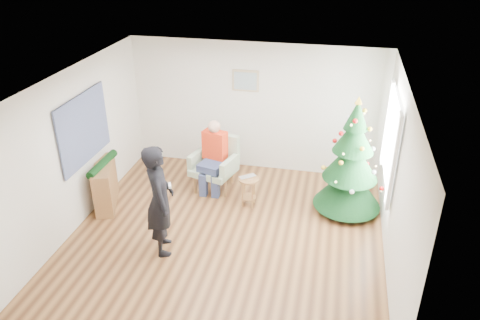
% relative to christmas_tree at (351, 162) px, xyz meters
% --- Properties ---
extents(floor, '(5.00, 5.00, 0.00)m').
position_rel_christmas_tree_xyz_m(floor, '(-1.90, -1.21, -0.96)').
color(floor, brown).
rests_on(floor, ground).
extents(ceiling, '(5.00, 5.00, 0.00)m').
position_rel_christmas_tree_xyz_m(ceiling, '(-1.90, -1.21, 1.64)').
color(ceiling, white).
rests_on(ceiling, wall_back).
extents(wall_back, '(5.00, 0.00, 5.00)m').
position_rel_christmas_tree_xyz_m(wall_back, '(-1.90, 1.29, 0.34)').
color(wall_back, silver).
rests_on(wall_back, floor).
extents(wall_front, '(5.00, 0.00, 5.00)m').
position_rel_christmas_tree_xyz_m(wall_front, '(-1.90, -3.71, 0.34)').
color(wall_front, silver).
rests_on(wall_front, floor).
extents(wall_left, '(0.00, 5.00, 5.00)m').
position_rel_christmas_tree_xyz_m(wall_left, '(-4.40, -1.21, 0.34)').
color(wall_left, silver).
rests_on(wall_left, floor).
extents(wall_right, '(0.00, 5.00, 5.00)m').
position_rel_christmas_tree_xyz_m(wall_right, '(0.60, -1.21, 0.34)').
color(wall_right, silver).
rests_on(wall_right, floor).
extents(window_panel, '(0.04, 1.30, 1.40)m').
position_rel_christmas_tree_xyz_m(window_panel, '(0.57, -0.21, 0.54)').
color(window_panel, white).
rests_on(window_panel, wall_right).
extents(curtains, '(0.05, 1.75, 1.50)m').
position_rel_christmas_tree_xyz_m(curtains, '(0.54, -0.21, 0.54)').
color(curtains, white).
rests_on(curtains, wall_right).
extents(christmas_tree, '(1.18, 1.18, 2.12)m').
position_rel_christmas_tree_xyz_m(christmas_tree, '(0.00, 0.00, 0.00)').
color(christmas_tree, '#3F2816').
rests_on(christmas_tree, floor).
extents(stool, '(0.36, 0.36, 0.55)m').
position_rel_christmas_tree_xyz_m(stool, '(-1.73, -0.22, -0.68)').
color(stool, brown).
rests_on(stool, floor).
extents(laptop, '(0.35, 0.34, 0.02)m').
position_rel_christmas_tree_xyz_m(laptop, '(-1.73, -0.22, -0.40)').
color(laptop, silver).
rests_on(laptop, stool).
extents(armchair, '(0.93, 0.89, 1.02)m').
position_rel_christmas_tree_xyz_m(armchair, '(-2.48, 0.30, -0.58)').
color(armchair, '#92A887').
rests_on(armchair, floor).
extents(seated_person, '(0.53, 0.69, 1.34)m').
position_rel_christmas_tree_xyz_m(seated_person, '(-2.50, 0.24, -0.26)').
color(seated_person, navy).
rests_on(seated_person, armchair).
extents(standing_man, '(0.65, 0.77, 1.78)m').
position_rel_christmas_tree_xyz_m(standing_man, '(-2.77, -1.76, -0.07)').
color(standing_man, black).
rests_on(standing_man, floor).
extents(game_controller, '(0.09, 0.13, 0.04)m').
position_rel_christmas_tree_xyz_m(game_controller, '(-2.58, -1.79, 0.23)').
color(game_controller, white).
rests_on(game_controller, standing_man).
extents(console, '(0.63, 1.04, 0.80)m').
position_rel_christmas_tree_xyz_m(console, '(-4.23, -0.74, -0.56)').
color(console, brown).
rests_on(console, floor).
extents(garland, '(0.14, 0.90, 0.14)m').
position_rel_christmas_tree_xyz_m(garland, '(-4.23, -0.74, -0.14)').
color(garland, black).
rests_on(garland, console).
extents(tapestry, '(0.03, 1.50, 1.15)m').
position_rel_christmas_tree_xyz_m(tapestry, '(-4.36, -0.91, 0.59)').
color(tapestry, black).
rests_on(tapestry, wall_left).
extents(framed_picture, '(0.52, 0.05, 0.42)m').
position_rel_christmas_tree_xyz_m(framed_picture, '(-2.10, 1.25, 0.89)').
color(framed_picture, tan).
rests_on(framed_picture, wall_back).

